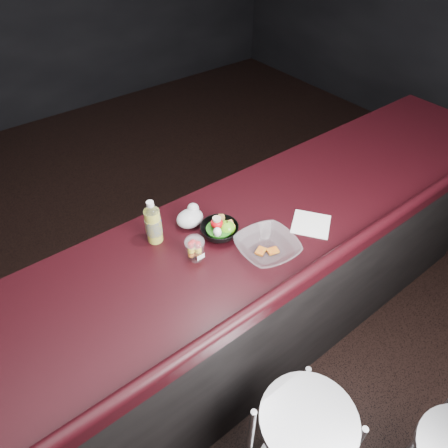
{
  "coord_description": "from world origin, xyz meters",
  "views": [
    {
      "loc": [
        -0.59,
        -0.65,
        2.2
      ],
      "look_at": [
        0.15,
        0.31,
        1.1
      ],
      "focal_mm": 32.0,
      "sensor_mm": 36.0,
      "label": 1
    }
  ],
  "objects_px": {
    "lemonade_bottle": "(153,225)",
    "takeout_bowl": "(267,247)",
    "fruit_cup": "(195,248)",
    "green_apple": "(227,228)",
    "snack_bowl": "(219,230)",
    "stool_left": "(302,440)"
  },
  "relations": [
    {
      "from": "stool_left",
      "to": "fruit_cup",
      "type": "height_order",
      "value": "fruit_cup"
    },
    {
      "from": "snack_bowl",
      "to": "stool_left",
      "type": "bearing_deg",
      "value": -100.79
    },
    {
      "from": "fruit_cup",
      "to": "green_apple",
      "type": "distance_m",
      "value": 0.19
    },
    {
      "from": "lemonade_bottle",
      "to": "fruit_cup",
      "type": "xyz_separation_m",
      "value": [
        0.07,
        -0.19,
        -0.03
      ]
    },
    {
      "from": "snack_bowl",
      "to": "takeout_bowl",
      "type": "distance_m",
      "value": 0.22
    },
    {
      "from": "fruit_cup",
      "to": "green_apple",
      "type": "height_order",
      "value": "fruit_cup"
    },
    {
      "from": "lemonade_bottle",
      "to": "snack_bowl",
      "type": "height_order",
      "value": "lemonade_bottle"
    },
    {
      "from": "stool_left",
      "to": "lemonade_bottle",
      "type": "xyz_separation_m",
      "value": [
        -0.09,
        0.85,
        0.57
      ]
    },
    {
      "from": "stool_left",
      "to": "snack_bowl",
      "type": "xyz_separation_m",
      "value": [
        0.14,
        0.71,
        0.52
      ]
    },
    {
      "from": "green_apple",
      "to": "takeout_bowl",
      "type": "distance_m",
      "value": 0.2
    },
    {
      "from": "stool_left",
      "to": "snack_bowl",
      "type": "bearing_deg",
      "value": 79.21
    },
    {
      "from": "lemonade_bottle",
      "to": "takeout_bowl",
      "type": "distance_m",
      "value": 0.47
    },
    {
      "from": "stool_left",
      "to": "lemonade_bottle",
      "type": "distance_m",
      "value": 1.03
    },
    {
      "from": "green_apple",
      "to": "fruit_cup",
      "type": "bearing_deg",
      "value": -169.78
    },
    {
      "from": "fruit_cup",
      "to": "green_apple",
      "type": "bearing_deg",
      "value": 10.22
    },
    {
      "from": "snack_bowl",
      "to": "fruit_cup",
      "type": "bearing_deg",
      "value": -162.47
    },
    {
      "from": "lemonade_bottle",
      "to": "takeout_bowl",
      "type": "relative_size",
      "value": 0.75
    },
    {
      "from": "stool_left",
      "to": "green_apple",
      "type": "height_order",
      "value": "green_apple"
    },
    {
      "from": "green_apple",
      "to": "snack_bowl",
      "type": "xyz_separation_m",
      "value": [
        -0.03,
        0.02,
        -0.0
      ]
    },
    {
      "from": "takeout_bowl",
      "to": "snack_bowl",
      "type": "bearing_deg",
      "value": 114.6
    },
    {
      "from": "fruit_cup",
      "to": "takeout_bowl",
      "type": "xyz_separation_m",
      "value": [
        0.25,
        -0.15,
        -0.03
      ]
    },
    {
      "from": "green_apple",
      "to": "takeout_bowl",
      "type": "xyz_separation_m",
      "value": [
        0.06,
        -0.19,
        -0.0
      ]
    }
  ]
}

